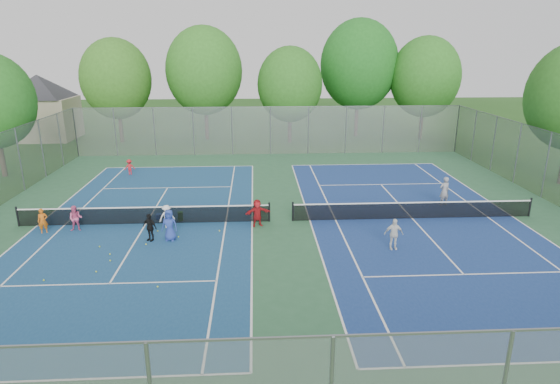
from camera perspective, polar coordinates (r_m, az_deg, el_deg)
The scene contains 34 objects.
ground at distance 24.56m, azimuth 0.13°, elevation -3.59°, with size 120.00×120.00×0.00m, color #204B17.
court_pad at distance 24.56m, azimuth 0.13°, elevation -3.58°, with size 32.00×32.00×0.01m, color #2A5938.
court_left at distance 25.18m, azimuth -16.03°, elevation -3.73°, with size 10.97×23.77×0.01m, color navy.
court_right at distance 25.89m, azimuth 15.81°, elevation -3.12°, with size 10.97×23.77×0.01m, color navy.
net_left at distance 25.03m, azimuth -16.11°, elevation -2.79°, with size 12.87×0.10×0.91m, color black.
net_right at distance 25.74m, azimuth 15.89°, elevation -2.21°, with size 12.87×0.10×0.91m, color black.
fence_north at distance 39.51m, azimuth -1.19°, elevation 7.48°, with size 32.00×0.10×4.00m, color gray.
house at distance 51.47m, azimuth -27.29°, elevation 10.39°, with size 11.03×11.03×7.30m.
tree_nw at distance 46.75m, azimuth -19.37°, elevation 12.88°, with size 6.40×6.40×9.58m.
tree_nl at distance 46.19m, azimuth -9.24°, elevation 14.38°, with size 7.20×7.20×10.69m.
tree_nc at distance 44.15m, azimuth 1.22°, elevation 12.96°, with size 6.00×6.00×8.85m.
tree_nr at distance 48.05m, azimuth 9.60°, elevation 15.06°, with size 7.60×7.60×11.42m.
tree_ne at distance 47.85m, azimuth 17.29°, elevation 13.24°, with size 6.60×6.60×9.77m.
ball_crate at distance 25.67m, azimuth -14.50°, elevation -2.91°, with size 0.31×0.31×0.27m, color blue.
ball_hopper at distance 25.06m, azimuth -12.05°, elevation -2.94°, with size 0.26×0.26×0.50m, color #227F26.
student_a at distance 25.62m, azimuth -26.94°, elevation -3.17°, with size 0.46×0.30×1.25m, color #CF6113.
student_b at distance 25.22m, azimuth -23.65°, elevation -2.97°, with size 0.63×0.49×1.30m, color #DB5586.
student_c at distance 24.17m, azimuth -13.62°, elevation -2.93°, with size 0.78×0.45×1.21m, color white.
student_d at distance 22.79m, azimuth -15.60°, elevation -4.17°, with size 0.79×0.33×1.34m, color black.
student_e at distance 22.56m, azimuth -13.32°, elevation -3.96°, with size 0.75×0.49×1.53m, color #283F94.
student_f at distance 23.72m, azimuth -2.78°, elevation -2.57°, with size 1.31×0.42×1.42m, color #B4191F.
child_far_baseline at distance 34.92m, azimuth -17.86°, elevation 2.90°, with size 0.73×0.42×1.13m, color red.
instructor at distance 28.33m, azimuth 19.39°, elevation 0.09°, with size 0.62×0.41×1.70m, color gray.
teen_court_b at distance 21.65m, azimuth 13.69°, elevation -5.00°, with size 0.86×0.36×1.46m, color silver.
tennis_ball_0 at distance 22.55m, azimuth -16.02°, elevation -6.19°, with size 0.07×0.07×0.07m, color yellow.
tennis_ball_1 at distance 22.03m, azimuth -20.02°, elevation -7.17°, with size 0.07×0.07×0.07m, color #ACC92E.
tennis_ball_2 at distance 22.97m, azimuth -21.13°, elevation -6.27°, with size 0.07×0.07×0.07m, color #A5C82E.
tennis_ball_3 at distance 23.02m, azimuth -12.28°, elevation -5.40°, with size 0.07×0.07×0.07m, color #BCE334.
tennis_ball_4 at distance 20.74m, azimuth -26.85°, elevation -9.61°, with size 0.07×0.07×0.07m, color #C3E735.
tennis_ball_5 at distance 23.96m, azimuth -14.69°, elevation -4.66°, with size 0.07×0.07×0.07m, color gold.
tennis_ball_6 at distance 20.61m, azimuth -21.50°, elevation -9.06°, with size 0.07×0.07×0.07m, color #B5C92E.
tennis_ball_7 at distance 21.39m, azimuth -19.98°, elevation -7.91°, with size 0.07×0.07×0.07m, color #B3CF30.
tennis_ball_8 at distance 18.71m, azimuth -14.69°, elevation -11.15°, with size 0.07×0.07×0.07m, color #C7E635.
tennis_ball_9 at distance 23.40m, azimuth -7.39°, elevation -4.75°, with size 0.07×0.07×0.07m, color yellow.
Camera 1 is at (-1.30, -22.90, 8.79)m, focal length 30.00 mm.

